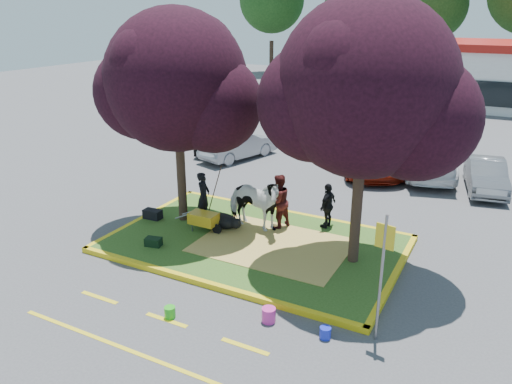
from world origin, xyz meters
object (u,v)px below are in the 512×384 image
at_px(car_black, 220,138).
at_px(sign_post, 382,264).
at_px(calf, 223,221).
at_px(handler, 204,196).
at_px(bucket_blue, 325,333).
at_px(car_silver, 238,145).
at_px(cow, 253,203).
at_px(wheelbarrow, 204,219).
at_px(bucket_green, 170,312).
at_px(bucket_pink, 269,315).

bearing_deg(car_black, sign_post, -57.60).
height_order(calf, handler, handler).
distance_m(bucket_blue, car_silver, 13.73).
distance_m(cow, bucket_blue, 5.55).
distance_m(handler, car_black, 8.77).
bearing_deg(bucket_blue, cow, 134.01).
relative_size(calf, sign_post, 0.37).
bearing_deg(sign_post, bucket_blue, -142.86).
distance_m(cow, wheelbarrow, 1.57).
xyz_separation_m(calf, car_black, (-5.01, 8.02, 0.26)).
height_order(bucket_green, bucket_blue, bucket_green).
distance_m(cow, car_black, 9.66).
xyz_separation_m(cow, bucket_pink, (2.49, -3.96, -0.82)).
xyz_separation_m(wheelbarrow, car_silver, (-3.24, 7.84, 0.09)).
xyz_separation_m(car_black, car_silver, (1.40, -0.65, -0.00)).
bearing_deg(bucket_blue, handler, 145.17).
relative_size(sign_post, bucket_green, 10.55).
bearing_deg(car_silver, calf, 133.09).
relative_size(handler, bucket_pink, 4.69).
bearing_deg(car_silver, wheelbarrow, 129.38).
bearing_deg(calf, sign_post, -13.08).
bearing_deg(car_black, wheelbarrow, -72.69).
height_order(bucket_pink, car_black, car_black).
xyz_separation_m(calf, handler, (-0.87, 0.29, 0.56)).
bearing_deg(handler, cow, -99.88).
distance_m(sign_post, bucket_green, 4.80).
relative_size(wheelbarrow, car_silver, 0.40).
distance_m(calf, wheelbarrow, 0.63).
xyz_separation_m(wheelbarrow, car_black, (-4.64, 8.49, 0.09)).
distance_m(bucket_pink, bucket_blue, 1.32).
xyz_separation_m(handler, wheelbarrow, (0.49, -0.77, -0.39)).
xyz_separation_m(cow, calf, (-0.87, -0.37, -0.61)).
bearing_deg(cow, bucket_green, -169.62).
bearing_deg(car_silver, sign_post, 148.36).
distance_m(handler, bucket_green, 5.31).
height_order(wheelbarrow, car_silver, car_silver).
bearing_deg(calf, wheelbarrow, -112.33).
bearing_deg(sign_post, car_silver, 142.40).
distance_m(sign_post, car_silver, 14.01).
distance_m(calf, car_silver, 8.21).
bearing_deg(car_black, handler, -73.11).
distance_m(cow, bucket_pink, 4.75).
distance_m(calf, sign_post, 6.57).
xyz_separation_m(bucket_green, car_black, (-6.34, 12.50, 0.51)).
distance_m(sign_post, bucket_blue, 1.95).
distance_m(wheelbarrow, sign_post, 6.66).
height_order(calf, bucket_blue, calf).
distance_m(bucket_green, car_silver, 12.84).
distance_m(calf, bucket_pink, 4.93).
relative_size(calf, bucket_blue, 4.09).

